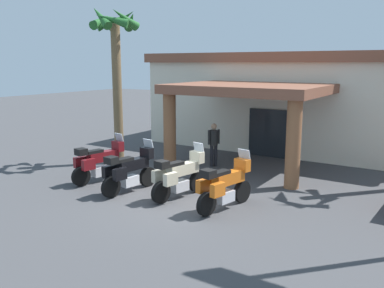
{
  "coord_description": "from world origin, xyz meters",
  "views": [
    {
      "loc": [
        6.9,
        -9.57,
        4.07
      ],
      "look_at": [
        -1.03,
        2.53,
        1.2
      ],
      "focal_mm": 38.31,
      "sensor_mm": 36.0,
      "label": 1
    }
  ],
  "objects_px": {
    "motorcycle_cream": "(179,176)",
    "motorcycle_black": "(129,171)",
    "palm_tree_roadside": "(116,51)",
    "motel_building": "(295,99)",
    "motorcycle_maroon": "(100,162)",
    "motorcycle_orange": "(225,185)",
    "pedestrian": "(214,142)"
  },
  "relations": [
    {
      "from": "motorcycle_maroon",
      "to": "motorcycle_black",
      "type": "height_order",
      "value": "same"
    },
    {
      "from": "motel_building",
      "to": "palm_tree_roadside",
      "type": "relative_size",
      "value": 2.16
    },
    {
      "from": "motel_building",
      "to": "motorcycle_black",
      "type": "relative_size",
      "value": 6.17
    },
    {
      "from": "motorcycle_orange",
      "to": "motel_building",
      "type": "bearing_deg",
      "value": 20.67
    },
    {
      "from": "palm_tree_roadside",
      "to": "motorcycle_black",
      "type": "bearing_deg",
      "value": -42.44
    },
    {
      "from": "motorcycle_cream",
      "to": "pedestrian",
      "type": "xyz_separation_m",
      "value": [
        -1.1,
        3.97,
        0.3
      ]
    },
    {
      "from": "motorcycle_cream",
      "to": "pedestrian",
      "type": "distance_m",
      "value": 4.13
    },
    {
      "from": "motorcycle_cream",
      "to": "motorcycle_black",
      "type": "bearing_deg",
      "value": 115.41
    },
    {
      "from": "motorcycle_black",
      "to": "pedestrian",
      "type": "bearing_deg",
      "value": 0.02
    },
    {
      "from": "motorcycle_orange",
      "to": "palm_tree_roadside",
      "type": "distance_m",
      "value": 7.82
    },
    {
      "from": "motorcycle_maroon",
      "to": "palm_tree_roadside",
      "type": "xyz_separation_m",
      "value": [
        -1.38,
        2.45,
        3.85
      ]
    },
    {
      "from": "motel_building",
      "to": "motorcycle_maroon",
      "type": "distance_m",
      "value": 10.87
    },
    {
      "from": "motel_building",
      "to": "motorcycle_black",
      "type": "xyz_separation_m",
      "value": [
        -1.65,
        -10.56,
        -1.6
      ]
    },
    {
      "from": "pedestrian",
      "to": "palm_tree_roadside",
      "type": "distance_m",
      "value": 5.29
    },
    {
      "from": "motel_building",
      "to": "palm_tree_roadside",
      "type": "bearing_deg",
      "value": -121.57
    },
    {
      "from": "motorcycle_maroon",
      "to": "palm_tree_roadside",
      "type": "bearing_deg",
      "value": 40.43
    },
    {
      "from": "motorcycle_cream",
      "to": "motorcycle_orange",
      "type": "height_order",
      "value": "same"
    },
    {
      "from": "pedestrian",
      "to": "motorcycle_black",
      "type": "bearing_deg",
      "value": 113.08
    },
    {
      "from": "motorcycle_maroon",
      "to": "motorcycle_orange",
      "type": "bearing_deg",
      "value": -79.43
    },
    {
      "from": "motorcycle_cream",
      "to": "motorcycle_orange",
      "type": "distance_m",
      "value": 1.66
    },
    {
      "from": "motorcycle_black",
      "to": "palm_tree_roadside",
      "type": "xyz_separation_m",
      "value": [
        -3.03,
        2.77,
        3.85
      ]
    },
    {
      "from": "motel_building",
      "to": "motorcycle_orange",
      "type": "xyz_separation_m",
      "value": [
        1.65,
        -10.27,
        -1.6
      ]
    },
    {
      "from": "motorcycle_black",
      "to": "pedestrian",
      "type": "relative_size",
      "value": 1.28
    },
    {
      "from": "palm_tree_roadside",
      "to": "motorcycle_cream",
      "type": "bearing_deg",
      "value": -26.67
    },
    {
      "from": "palm_tree_roadside",
      "to": "motel_building",
      "type": "bearing_deg",
      "value": 58.99
    },
    {
      "from": "motorcycle_black",
      "to": "pedestrian",
      "type": "distance_m",
      "value": 4.44
    },
    {
      "from": "motorcycle_maroon",
      "to": "palm_tree_roadside",
      "type": "relative_size",
      "value": 0.35
    },
    {
      "from": "motorcycle_orange",
      "to": "palm_tree_roadside",
      "type": "bearing_deg",
      "value": 80.11
    },
    {
      "from": "motorcycle_black",
      "to": "motorcycle_cream",
      "type": "relative_size",
      "value": 1.01
    },
    {
      "from": "motorcycle_maroon",
      "to": "pedestrian",
      "type": "xyz_separation_m",
      "value": [
        2.2,
        4.07,
        0.3
      ]
    },
    {
      "from": "motorcycle_orange",
      "to": "motorcycle_maroon",
      "type": "bearing_deg",
      "value": 101.08
    },
    {
      "from": "motorcycle_black",
      "to": "motorcycle_cream",
      "type": "height_order",
      "value": "same"
    }
  ]
}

